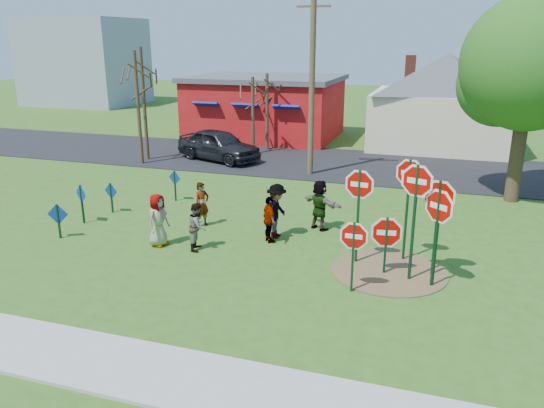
{
  "coord_description": "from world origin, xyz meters",
  "views": [
    {
      "loc": [
        5.57,
        -14.84,
        6.21
      ],
      "look_at": [
        0.55,
        0.65,
        1.1
      ],
      "focal_mm": 35.0,
      "sensor_mm": 36.0,
      "label": 1
    }
  ],
  "objects": [
    {
      "name": "ground",
      "position": [
        0.0,
        0.0,
        0.0
      ],
      "size": [
        120.0,
        120.0,
        0.0
      ],
      "primitive_type": "plane",
      "color": "#2E5718",
      "rests_on": "ground"
    },
    {
      "name": "sidewalk",
      "position": [
        0.0,
        -7.2,
        0.04
      ],
      "size": [
        22.0,
        1.8,
        0.08
      ],
      "primitive_type": "cube",
      "color": "#9E9E99",
      "rests_on": "ground"
    },
    {
      "name": "road",
      "position": [
        0.0,
        11.5,
        0.02
      ],
      "size": [
        120.0,
        7.5,
        0.04
      ],
      "primitive_type": "cube",
      "color": "black",
      "rests_on": "ground"
    },
    {
      "name": "dirt_patch",
      "position": [
        4.5,
        -1.0,
        0.01
      ],
      "size": [
        3.2,
        3.2,
        0.03
      ],
      "primitive_type": "cylinder",
      "color": "brown",
      "rests_on": "ground"
    },
    {
      "name": "red_building",
      "position": [
        -5.5,
        17.99,
        1.97
      ],
      "size": [
        9.4,
        7.69,
        3.9
      ],
      "color": "#9E0F11",
      "rests_on": "ground"
    },
    {
      "name": "cream_house",
      "position": [
        5.5,
        18.0,
        2.92
      ],
      "size": [
        9.4,
        9.4,
        6.5
      ],
      "color": "beige",
      "rests_on": "ground"
    },
    {
      "name": "distant_building",
      "position": [
        -28.0,
        30.0,
        4.0
      ],
      "size": [
        10.0,
        8.0,
        8.0
      ],
      "primitive_type": "cube",
      "color": "#8C939E",
      "rests_on": "ground"
    },
    {
      "name": "stop_sign_a",
      "position": [
        3.71,
        -2.5,
        1.36
      ],
      "size": [
        0.98,
        0.07,
        2.0
      ],
      "rotation": [
        0.0,
        0.0,
        -0.01
      ],
      "color": "#0E361B",
      "rests_on": "ground"
    },
    {
      "name": "stop_sign_b",
      "position": [
        4.81,
        -0.02,
        2.3
      ],
      "size": [
        1.06,
        0.29,
        3.16
      ],
      "rotation": [
        0.0,
        0.0,
        -0.25
      ],
      "color": "#0E361B",
      "rests_on": "ground"
    },
    {
      "name": "stop_sign_c",
      "position": [
        5.07,
        -1.35,
        2.35
      ],
      "size": [
        1.11,
        0.39,
        3.33
      ],
      "rotation": [
        0.0,
        0.0,
        -0.32
      ],
      "color": "#0E361B",
      "rests_on": "ground"
    },
    {
      "name": "stop_sign_d",
      "position": [
        5.64,
        -0.84,
        2.03
      ],
      "size": [
        1.15,
        0.25,
        2.84
      ],
      "rotation": [
        0.0,
        0.0,
        -0.2
      ],
      "color": "#0E361B",
      "rests_on": "ground"
    },
    {
      "name": "stop_sign_e",
      "position": [
        4.38,
        -1.15,
        1.12
      ],
      "size": [
        1.15,
        0.21,
        1.78
      ],
      "rotation": [
        0.0,
        0.0,
        0.16
      ],
      "color": "#0E361B",
      "rests_on": "ground"
    },
    {
      "name": "stop_sign_f",
      "position": [
        5.66,
        -1.57,
        1.99
      ],
      "size": [
        0.94,
        0.75,
        2.78
      ],
      "rotation": [
        0.0,
        0.0,
        -0.67
      ],
      "color": "#0E361B",
      "rests_on": "ground"
    },
    {
      "name": "stop_sign_g",
      "position": [
        3.51,
        -0.63,
        2.03
      ],
      "size": [
        1.12,
        0.14,
        2.9
      ],
      "rotation": [
        0.0,
        0.0,
        -0.11
      ],
      "color": "#0E361B",
      "rests_on": "ground"
    },
    {
      "name": "blue_diamond_a",
      "position": [
        -5.93,
        -1.66,
        0.7
      ],
      "size": [
        0.68,
        0.18,
        1.16
      ],
      "rotation": [
        0.0,
        0.0,
        0.24
      ],
      "color": "#0E361B",
      "rests_on": "ground"
    },
    {
      "name": "blue_diamond_b",
      "position": [
        -6.13,
        -0.17,
        0.87
      ],
      "size": [
        0.61,
        0.31,
        1.4
      ],
      "rotation": [
        0.0,
        0.0,
        -0.46
      ],
      "color": "#0E361B",
      "rests_on": "ground"
    },
    {
      "name": "blue_diamond_c",
      "position": [
        -5.85,
        1.14,
        0.7
      ],
      "size": [
        0.61,
        0.14,
        1.15
      ],
      "rotation": [
        0.0,
        0.0,
        -0.2
      ],
      "color": "#0E361B",
      "rests_on": "ground"
    },
    {
      "name": "blue_diamond_d",
      "position": [
        -4.32,
        3.21,
        0.78
      ],
      "size": [
        0.58,
        0.18,
        1.25
      ],
      "rotation": [
        0.0,
        0.0,
        -0.28
      ],
      "color": "#0E361B",
      "rests_on": "ground"
    },
    {
      "name": "person_a",
      "position": [
        -2.56,
        -1.21,
        0.84
      ],
      "size": [
        0.68,
        0.9,
        1.67
      ],
      "primitive_type": "imported",
      "rotation": [
        0.0,
        0.0,
        1.38
      ],
      "color": "#44609B",
      "rests_on": "ground"
    },
    {
      "name": "person_b",
      "position": [
        -2.03,
        0.85,
        0.78
      ],
      "size": [
        0.59,
        0.67,
        1.55
      ],
      "primitive_type": "imported",
      "rotation": [
        0.0,
        0.0,
        1.09
      ],
      "color": "#307B63",
      "rests_on": "ground"
    },
    {
      "name": "person_c",
      "position": [
        -1.26,
        -1.11,
        0.73
      ],
      "size": [
        0.69,
        0.81,
        1.47
      ],
      "primitive_type": "imported",
      "rotation": [
        0.0,
        0.0,
        1.78
      ],
      "color": "brown",
      "rests_on": "ground"
    },
    {
      "name": "person_d",
      "position": [
        0.72,
        0.59,
        0.89
      ],
      "size": [
        0.75,
        1.2,
        1.79
      ],
      "primitive_type": "imported",
      "rotation": [
        0.0,
        0.0,
        1.49
      ],
      "color": "#37373D",
      "rests_on": "ground"
    },
    {
      "name": "person_e",
      "position": [
        0.64,
        0.11,
        0.75
      ],
      "size": [
        0.84,
        0.92,
        1.51
      ],
      "primitive_type": "imported",
      "rotation": [
        0.0,
        0.0,
        2.24
      ],
      "color": "#4D2F62",
      "rests_on": "ground"
    },
    {
      "name": "person_f",
      "position": [
        1.87,
        1.77,
        0.86
      ],
      "size": [
        1.63,
        1.22,
        1.71
      ],
      "primitive_type": "imported",
      "rotation": [
        0.0,
        0.0,
        2.63
      ],
      "color": "#23593B",
      "rests_on": "ground"
    },
    {
      "name": "suv",
      "position": [
        -5.56,
        10.4,
        0.85
      ],
      "size": [
        5.13,
        3.46,
        1.62
      ],
      "primitive_type": "imported",
      "rotation": [
        0.0,
        0.0,
        1.21
      ],
      "color": "#2D2D32",
      "rests_on": "road"
    },
    {
      "name": "utility_pole",
      "position": [
        -0.26,
        9.04,
        4.51
      ],
      "size": [
        2.1,
        0.27,
        8.57
      ],
      "rotation": [
        0.0,
        0.0,
        0.03
      ],
      "color": "#4C3823",
      "rests_on": "ground"
    },
    {
      "name": "leafy_tree",
      "position": [
        8.54,
        7.34,
        5.05
      ],
      "size": [
        5.52,
        5.04,
        7.85
      ],
      "color": "#382819",
      "rests_on": "ground"
    },
    {
      "name": "bare_tree_west",
      "position": [
        -9.25,
        9.45,
        3.75
      ],
      "size": [
        1.8,
        1.8,
        5.8
      ],
      "color": "#382819",
      "rests_on": "ground"
    },
    {
      "name": "bare_tree_east",
      "position": [
        -4.05,
        13.94,
        2.8
      ],
      "size": [
        1.8,
        1.8,
        4.33
      ],
      "color": "#382819",
      "rests_on": "ground"
    },
    {
      "name": "bare_tree_mid",
      "position": [
        -9.03,
        8.5,
        3.65
      ],
      "size": [
        1.8,
        1.8,
        5.64
      ],
      "color": "#382819",
      "rests_on": "ground"
    },
    {
      "name": "bare_tree_extra",
      "position": [
        -4.38,
        12.5,
        2.73
      ],
      "size": [
        1.8,
        1.8,
        4.22
      ],
      "color": "#382819",
      "rests_on": "ground"
    }
  ]
}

